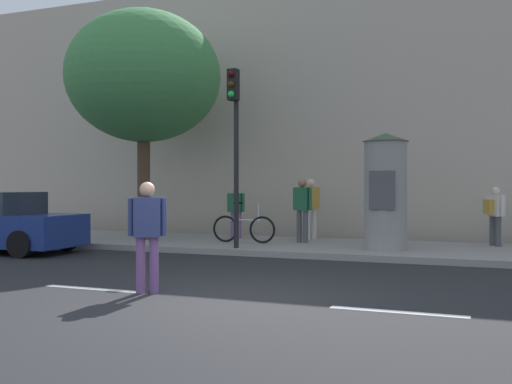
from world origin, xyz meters
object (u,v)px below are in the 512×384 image
(poster_column, at_px, (386,190))
(bicycle_leaning, at_px, (244,228))
(traffic_light, at_px, (234,128))
(pedestrian_near_pole, at_px, (311,203))
(pedestrian_in_red_top, at_px, (236,207))
(street_tree, at_px, (144,77))
(pedestrian_tallest, at_px, (302,205))
(pedestrian_with_backpack, at_px, (495,211))
(pedestrian_with_bag, at_px, (147,228))

(poster_column, relative_size, bicycle_leaning, 1.57)
(traffic_light, bearing_deg, bicycle_leaning, 104.10)
(pedestrian_near_pole, xyz_separation_m, pedestrian_in_red_top, (-2.11, -0.47, -0.13))
(street_tree, bearing_deg, poster_column, -2.12)
(pedestrian_in_red_top, height_order, bicycle_leaning, pedestrian_in_red_top)
(pedestrian_tallest, distance_m, pedestrian_near_pole, 1.06)
(pedestrian_tallest, relative_size, pedestrian_with_backpack, 1.15)
(poster_column, bearing_deg, pedestrian_in_red_top, 161.09)
(pedestrian_with_bag, height_order, pedestrian_with_backpack, pedestrian_with_bag)
(traffic_light, relative_size, pedestrian_in_red_top, 2.85)
(traffic_light, bearing_deg, pedestrian_with_bag, -81.30)
(pedestrian_with_backpack, bearing_deg, pedestrian_tallest, -170.22)
(pedestrian_tallest, bearing_deg, pedestrian_in_red_top, 164.99)
(poster_column, relative_size, pedestrian_near_pole, 1.61)
(street_tree, relative_size, pedestrian_tallest, 3.79)
(traffic_light, relative_size, pedestrian_with_bag, 2.52)
(pedestrian_with_bag, distance_m, pedestrian_tallest, 7.32)
(traffic_light, xyz_separation_m, pedestrian_near_pole, (1.02, 3.14, -1.88))
(pedestrian_with_bag, height_order, bicycle_leaning, pedestrian_with_bag)
(poster_column, xyz_separation_m, pedestrian_in_red_top, (-4.54, 1.56, -0.51))
(pedestrian_near_pole, height_order, pedestrian_with_backpack, pedestrian_near_pole)
(pedestrian_with_bag, relative_size, bicycle_leaning, 0.97)
(pedestrian_with_bag, height_order, pedestrian_near_pole, pedestrian_near_pole)
(traffic_light, distance_m, pedestrian_with_bag, 5.68)
(street_tree, bearing_deg, pedestrian_in_red_top, 29.39)
(pedestrian_with_bag, distance_m, bicycle_leaning, 6.81)
(pedestrian_with_bag, height_order, pedestrian_tallest, pedestrian_tallest)
(street_tree, height_order, pedestrian_near_pole, street_tree)
(pedestrian_tallest, distance_m, bicycle_leaning, 1.69)
(street_tree, relative_size, pedestrian_in_red_top, 4.28)
(bicycle_leaning, bearing_deg, traffic_light, -75.90)
(pedestrian_with_bag, xyz_separation_m, pedestrian_tallest, (0.28, 7.32, 0.14))
(traffic_light, height_order, pedestrian_in_red_top, traffic_light)
(pedestrian_with_backpack, bearing_deg, poster_column, -143.56)
(pedestrian_tallest, bearing_deg, poster_column, -22.35)
(bicycle_leaning, bearing_deg, pedestrian_with_backpack, 13.10)
(pedestrian_near_pole, xyz_separation_m, bicycle_leaning, (-1.38, -1.69, -0.64))
(pedestrian_tallest, bearing_deg, pedestrian_with_bag, -92.22)
(street_tree, relative_size, pedestrian_with_backpack, 4.34)
(pedestrian_near_pole, bearing_deg, pedestrian_in_red_top, -167.37)
(pedestrian_tallest, bearing_deg, traffic_light, -117.53)
(poster_column, height_order, pedestrian_with_backpack, poster_column)
(pedestrian_tallest, bearing_deg, pedestrian_with_backpack, 9.78)
(poster_column, distance_m, pedestrian_in_red_top, 4.83)
(traffic_light, distance_m, bicycle_leaning, 2.93)
(street_tree, xyz_separation_m, pedestrian_tallest, (4.49, 0.72, -3.62))
(pedestrian_tallest, xyz_separation_m, pedestrian_in_red_top, (-2.18, 0.59, -0.11))
(traffic_light, relative_size, poster_column, 1.56)
(poster_column, height_order, pedestrian_near_pole, poster_column)
(street_tree, distance_m, bicycle_leaning, 5.21)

